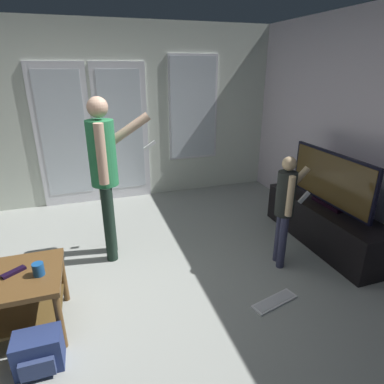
% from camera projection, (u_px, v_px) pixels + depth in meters
% --- Properties ---
extents(ground_plane, '(5.72, 5.12, 0.02)m').
position_uv_depth(ground_plane, '(109.00, 309.00, 2.75)').
color(ground_plane, '#989C96').
extents(wall_back_with_doors, '(5.72, 0.09, 2.55)m').
position_uv_depth(wall_back_with_doors, '(90.00, 118.00, 4.55)').
color(wall_back_with_doors, silver).
rests_on(wall_back_with_doors, ground_plane).
extents(tv_stand, '(0.46, 1.63, 0.46)m').
position_uv_depth(tv_stand, '(324.00, 224.00, 3.70)').
color(tv_stand, black).
rests_on(tv_stand, ground_plane).
extents(flat_screen_tv, '(0.08, 1.21, 0.61)m').
position_uv_depth(flat_screen_tv, '(331.00, 180.00, 3.50)').
color(flat_screen_tv, black).
rests_on(flat_screen_tv, tv_stand).
extents(person_adult, '(0.69, 0.45, 1.67)m').
position_uv_depth(person_adult, '(105.00, 166.00, 3.16)').
color(person_adult, '#1B2C23').
rests_on(person_adult, ground_plane).
extents(person_child, '(0.41, 0.31, 1.15)m').
position_uv_depth(person_child, '(286.00, 203.00, 3.12)').
color(person_child, '#353651').
rests_on(person_child, ground_plane).
extents(backpack, '(0.31, 0.24, 0.26)m').
position_uv_depth(backpack, '(39.00, 352.00, 2.17)').
color(backpack, navy).
rests_on(backpack, ground_plane).
extents(loose_keyboard, '(0.46, 0.23, 0.02)m').
position_uv_depth(loose_keyboard, '(275.00, 302.00, 2.81)').
color(loose_keyboard, white).
rests_on(loose_keyboard, ground_plane).
extents(cup_near_edge, '(0.08, 0.08, 0.10)m').
position_uv_depth(cup_near_edge, '(38.00, 269.00, 2.34)').
color(cup_near_edge, '#174C8E').
rests_on(cup_near_edge, coffee_table).
extents(tv_remote_black, '(0.17, 0.14, 0.02)m').
position_uv_depth(tv_remote_black, '(14.00, 272.00, 2.37)').
color(tv_remote_black, black).
rests_on(tv_remote_black, coffee_table).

